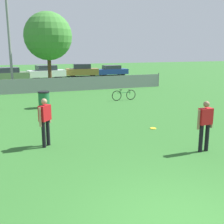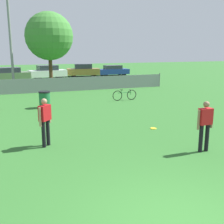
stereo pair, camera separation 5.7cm
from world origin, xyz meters
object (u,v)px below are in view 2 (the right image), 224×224
object	(u,v)px
player_defender_red	(205,123)
player_thrower_red	(45,119)
frisbee_disc	(153,128)
bicycle_sideline	(125,95)
trash_bin	(45,99)
light_pole	(10,29)
parked_car_blue	(113,70)
tree_near_pole	(49,36)
parked_car_olive	(9,74)
parked_car_tan	(83,70)
parked_car_white	(48,72)

from	to	relation	value
player_defender_red	player_thrower_red	bearing A→B (deg)	152.24
frisbee_disc	bicycle_sideline	bearing A→B (deg)	76.81
frisbee_disc	trash_bin	world-z (taller)	trash_bin
light_pole	trash_bin	xyz separation A→B (m)	(1.38, -7.88, -4.30)
player_thrower_red	parked_car_blue	xyz separation A→B (m)	(11.73, 24.12, -0.34)
light_pole	tree_near_pole	size ratio (longest dim) A/B	1.25
light_pole	tree_near_pole	bearing A→B (deg)	22.55
parked_car_olive	parked_car_blue	distance (m)	12.57
bicycle_sideline	parked_car_tan	xyz separation A→B (m)	(1.85, 17.14, 0.38)
tree_near_pole	parked_car_white	xyz separation A→B (m)	(0.77, 7.45, -3.63)
player_defender_red	bicycle_sideline	distance (m)	9.67
parked_car_tan	light_pole	bearing A→B (deg)	-121.34
player_defender_red	frisbee_disc	xyz separation A→B (m)	(-0.20, 2.94, -0.96)
trash_bin	parked_car_blue	world-z (taller)	parked_car_blue
light_pole	trash_bin	distance (m)	9.08
tree_near_pole	parked_car_tan	distance (m)	10.60
tree_near_pole	parked_car_white	size ratio (longest dim) A/B	1.48
frisbee_disc	parked_car_blue	xyz separation A→B (m)	(7.22, 23.52, 0.62)
light_pole	player_defender_red	size ratio (longest dim) A/B	4.84
trash_bin	parked_car_blue	distance (m)	20.55
trash_bin	light_pole	bearing A→B (deg)	99.94
parked_car_white	parked_car_tan	size ratio (longest dim) A/B	1.04
parked_car_white	parked_car_tan	world-z (taller)	parked_car_tan
tree_near_pole	player_defender_red	distance (m)	18.65
trash_bin	player_thrower_red	bearing A→B (deg)	-97.35
player_thrower_red	parked_car_white	bearing A→B (deg)	35.78
light_pole	bicycle_sideline	size ratio (longest dim) A/B	4.81
light_pole	bicycle_sideline	world-z (taller)	light_pole
tree_near_pole	frisbee_disc	bearing A→B (deg)	-83.21
trash_bin	tree_near_pole	bearing A→B (deg)	78.81
tree_near_pole	player_thrower_red	distance (m)	16.46
parked_car_tan	parked_car_blue	xyz separation A→B (m)	(3.82, -0.24, -0.10)
player_thrower_red	parked_car_white	xyz separation A→B (m)	(3.45, 23.33, -0.25)
frisbee_disc	trash_bin	distance (m)	7.10
tree_near_pole	parked_car_white	world-z (taller)	tree_near_pole
player_thrower_red	player_defender_red	world-z (taller)	same
bicycle_sideline	player_defender_red	bearing A→B (deg)	-97.83
tree_near_pole	player_defender_red	world-z (taller)	tree_near_pole
player_defender_red	parked_car_white	world-z (taller)	player_defender_red
parked_car_olive	frisbee_disc	bearing A→B (deg)	-85.57
tree_near_pole	player_thrower_red	world-z (taller)	tree_near_pole
parked_car_olive	bicycle_sideline	bearing A→B (deg)	-74.81
player_thrower_red	bicycle_sideline	distance (m)	9.44
player_thrower_red	frisbee_disc	xyz separation A→B (m)	(4.50, 0.60, -0.96)
tree_near_pole	trash_bin	distance (m)	10.15
parked_car_olive	tree_near_pole	bearing A→B (deg)	-70.84
trash_bin	parked_car_white	xyz separation A→B (m)	(2.59, 16.65, 0.25)
frisbee_disc	parked_car_olive	size ratio (longest dim) A/B	0.06
trash_bin	parked_car_tan	distance (m)	19.03
bicycle_sideline	parked_car_white	xyz separation A→B (m)	(-2.60, 16.11, 0.38)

